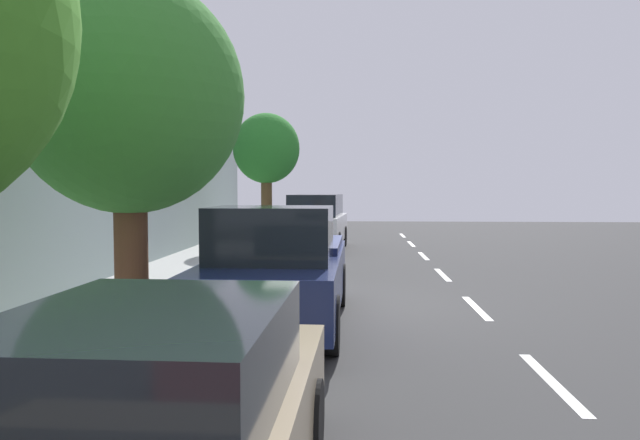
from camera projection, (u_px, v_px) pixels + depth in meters
The scene contains 13 objects.
ground at pixel (337, 306), 11.14m from camera, with size 57.22×57.22×0.00m, color #373737.
sidewalk at pixel (142, 300), 11.35m from camera, with size 3.36×35.76×0.13m, color #A7A9A5.
curb_edge at pixel (233, 302), 11.25m from camera, with size 0.16×35.76×0.13m, color gray.
lane_stripe_centre at pixel (476, 308), 10.97m from camera, with size 0.14×35.80×0.01m.
lane_stripe_bike_edge at pixel (310, 306), 11.17m from camera, with size 0.12×35.76×0.01m, color white.
building_facade at pixel (41, 174), 11.33m from camera, with size 0.50×35.76×4.99m, color gray.
parked_suv_white_nearest at pixel (316, 221), 21.34m from camera, with size 2.18×4.80×1.99m.
parked_pickup_dark_blue_second at pixel (279, 271), 9.43m from camera, with size 2.06×5.32×1.95m.
parked_sedan_tan_mid at pixel (150, 435), 3.51m from camera, with size 1.91×4.44×1.52m.
bicycle_at_curb at pixel (289, 253), 16.77m from camera, with size 1.42×1.06×0.75m.
cyclist_with_backpack at pixel (283, 228), 17.18m from camera, with size 0.53×0.55×1.72m.
street_tree_near_cyclist at pixel (266, 150), 21.43m from camera, with size 2.41×2.41×4.79m.
street_tree_mid_block at pixel (129, 97), 8.34m from camera, with size 3.25×3.25×5.07m.
Camera 1 is at (-0.32, 11.03, 2.22)m, focal length 33.28 mm.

